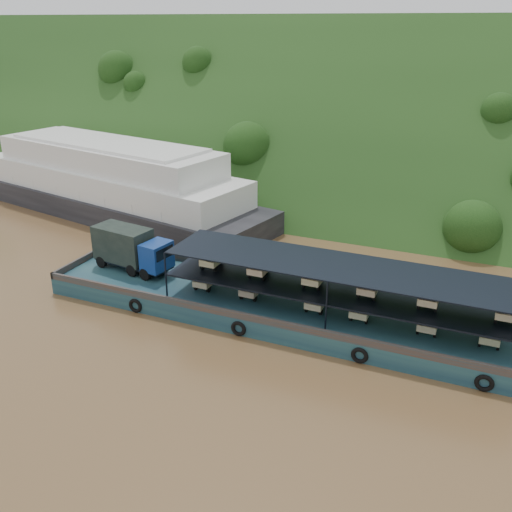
% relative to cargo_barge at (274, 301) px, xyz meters
% --- Properties ---
extents(ground, '(160.00, 160.00, 0.00)m').
position_rel_cargo_barge_xyz_m(ground, '(-0.40, -0.70, -1.11)').
color(ground, brown).
rests_on(ground, ground).
extents(hillside, '(140.00, 39.60, 39.60)m').
position_rel_cargo_barge_xyz_m(hillside, '(-0.40, 35.30, -1.11)').
color(hillside, '#193513').
rests_on(hillside, ground).
extents(cargo_barge, '(35.00, 7.18, 4.54)m').
position_rel_cargo_barge_xyz_m(cargo_barge, '(0.00, 0.00, 0.00)').
color(cargo_barge, '#122A40').
rests_on(cargo_barge, ground).
extents(passenger_ferry, '(38.58, 16.48, 7.59)m').
position_rel_cargo_barge_xyz_m(passenger_ferry, '(-24.56, 14.69, 2.17)').
color(passenger_ferry, black).
rests_on(passenger_ferry, ground).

